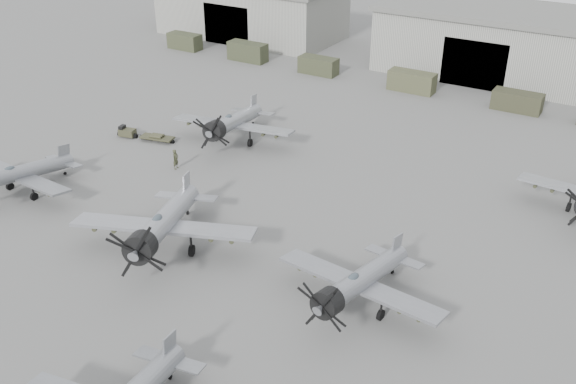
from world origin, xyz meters
The scene contains 14 objects.
ground centered at (0.00, 0.00, 0.00)m, with size 220.00×220.00×0.00m, color #62625F.
hangar_left centered at (-38.00, 61.96, 4.37)m, with size 29.00×14.80×8.70m.
hangar_center centered at (0.00, 61.96, 4.37)m, with size 29.00×14.80×8.70m.
support_truck_0 centered at (-42.05, 50.00, 1.17)m, with size 5.14×2.20×2.34m, color #3B402A.
support_truck_1 centered at (-30.64, 50.00, 1.30)m, with size 5.69×2.20×2.60m, color #393D28.
support_truck_2 centered at (-19.21, 50.00, 1.13)m, with size 5.24×2.20×2.25m, color #3B3F29.
support_truck_3 centered at (-5.99, 50.00, 1.23)m, with size 5.79×2.20×2.47m, color #494B31.
support_truck_4 centered at (6.90, 50.00, 1.11)m, with size 5.57×2.20×2.21m, color #373825.
aircraft_mid_0 centered at (-25.28, 6.76, 2.05)m, with size 11.25×10.13×4.50m.
aircraft_mid_1 centered at (-8.41, 6.24, 2.53)m, with size 13.69×12.38×5.56m.
aircraft_mid_2 centered at (6.82, 7.74, 2.16)m, with size 11.92×10.73×4.75m.
aircraft_far_0 centered at (-15.75, 25.32, 2.34)m, with size 12.94×11.65×5.14m.
tug_trailer centered at (-24.95, 21.37, 0.46)m, with size 6.20×2.45×1.23m.
ground_crew centered at (-16.98, 17.89, 0.99)m, with size 0.72×0.47×1.97m, color #3D402A.
Camera 1 is at (20.36, -23.39, 27.19)m, focal length 40.00 mm.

